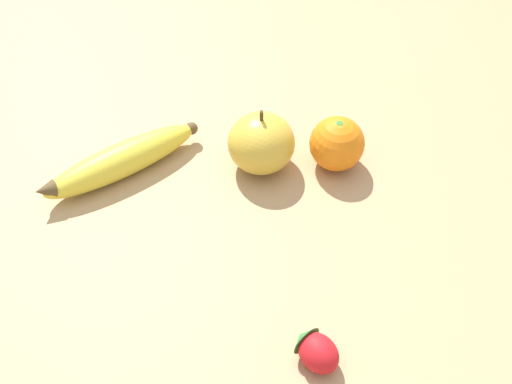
# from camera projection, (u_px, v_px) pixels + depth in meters

# --- Properties ---
(ground_plane) EXTENTS (3.00, 3.00, 0.00)m
(ground_plane) POSITION_uv_depth(u_px,v_px,m) (189.00, 243.00, 0.67)
(ground_plane) COLOR tan
(banana) EXTENTS (0.13, 0.21, 0.04)m
(banana) POSITION_uv_depth(u_px,v_px,m) (121.00, 161.00, 0.73)
(banana) COLOR yellow
(banana) RESTS_ON ground_plane
(orange) EXTENTS (0.07, 0.07, 0.07)m
(orange) POSITION_uv_depth(u_px,v_px,m) (337.00, 144.00, 0.73)
(orange) COLOR orange
(orange) RESTS_ON ground_plane
(strawberry) EXTENTS (0.06, 0.05, 0.03)m
(strawberry) POSITION_uv_depth(u_px,v_px,m) (316.00, 350.00, 0.57)
(strawberry) COLOR red
(strawberry) RESTS_ON ground_plane
(apple) EXTENTS (0.08, 0.08, 0.09)m
(apple) POSITION_uv_depth(u_px,v_px,m) (261.00, 143.00, 0.73)
(apple) COLOR gold
(apple) RESTS_ON ground_plane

